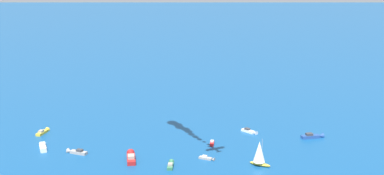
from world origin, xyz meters
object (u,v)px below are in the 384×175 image
motorboat_inshore (313,136)px  motorboat_outer_ring_f (212,143)px  motorboat_outer_ring_d (131,157)px  sailboat_outer_ring_e (259,153)px  motorboat_far_port (76,152)px  motorboat_trailing (43,132)px  motorboat_outer_ring_c (250,131)px  motorboat_ahead (171,165)px  motorboat_far_stbd (208,158)px  motorboat_near_centre (43,148)px

motorboat_inshore → motorboat_outer_ring_f: motorboat_inshore is taller
motorboat_inshore → motorboat_outer_ring_d: 71.62m
motorboat_outer_ring_f → sailboat_outer_ring_e: bearing=104.7°
motorboat_outer_ring_d → sailboat_outer_ring_e: sailboat_outer_ring_e is taller
motorboat_far_port → motorboat_trailing: size_ratio=0.94×
motorboat_outer_ring_c → motorboat_ahead: bearing=28.3°
motorboat_far_port → motorboat_trailing: motorboat_far_port is taller
motorboat_far_port → motorboat_ahead: bearing=139.3°
motorboat_ahead → motorboat_outer_ring_c: size_ratio=0.97×
motorboat_inshore → motorboat_ahead: motorboat_inshore is taller
sailboat_outer_ring_e → motorboat_outer_ring_f: sailboat_outer_ring_e is taller
motorboat_far_stbd → motorboat_trailing: 70.52m
motorboat_far_port → motorboat_trailing: 28.99m
motorboat_outer_ring_c → motorboat_far_stbd: bearing=37.4°
motorboat_near_centre → motorboat_outer_ring_d: motorboat_outer_ring_d is taller
motorboat_outer_ring_d → sailboat_outer_ring_e: 43.62m
motorboat_far_stbd → motorboat_outer_ring_d: 26.23m
sailboat_outer_ring_e → motorboat_far_port: bearing=-31.2°
motorboat_near_centre → motorboat_outer_ring_f: bearing=163.7°
motorboat_far_stbd → motorboat_ahead: size_ratio=0.72×
motorboat_inshore → motorboat_trailing: (96.90, -43.55, -0.10)m
motorboat_outer_ring_d → motorboat_outer_ring_f: motorboat_outer_ring_d is taller
motorboat_inshore → motorboat_ahead: size_ratio=1.28×
motorboat_near_centre → sailboat_outer_ring_e: 77.81m
motorboat_near_centre → sailboat_outer_ring_e: sailboat_outer_ring_e is taller
sailboat_outer_ring_e → motorboat_outer_ring_c: bearing=-112.6°
motorboat_inshore → motorboat_outer_ring_c: (19.96, -14.38, -0.13)m
motorboat_far_port → motorboat_ahead: 36.04m
motorboat_outer_ring_f → motorboat_far_stbd: bearing=61.1°
motorboat_far_stbd → sailboat_outer_ring_e: bearing=141.6°
motorboat_trailing → motorboat_outer_ring_d: size_ratio=0.66×
motorboat_inshore → motorboat_outer_ring_f: (39.63, -7.15, -0.27)m
motorboat_trailing → motorboat_ahead: size_ratio=1.03×
sailboat_outer_ring_e → motorboat_near_centre: bearing=-32.6°
motorboat_outer_ring_f → motorboat_outer_ring_d: bearing=7.3°
sailboat_outer_ring_e → motorboat_inshore: bearing=-152.3°
motorboat_outer_ring_d → motorboat_outer_ring_f: size_ratio=2.01×
motorboat_far_stbd → sailboat_outer_ring_e: sailboat_outer_ring_e is taller
motorboat_far_stbd → motorboat_outer_ring_d: bearing=-21.1°
motorboat_far_port → motorboat_outer_ring_c: size_ratio=0.95×
motorboat_inshore → motorboat_outer_ring_c: size_ratio=1.24×
motorboat_ahead → motorboat_outer_ring_d: size_ratio=0.64×
motorboat_ahead → motorboat_trailing: bearing=-54.9°
motorboat_far_stbd → sailboat_outer_ring_e: size_ratio=0.55×
motorboat_near_centre → motorboat_far_stbd: size_ratio=1.69×
motorboat_far_stbd → motorboat_outer_ring_f: (-7.47, -13.53, -0.01)m
motorboat_inshore → motorboat_outer_ring_f: 40.27m
motorboat_far_port → motorboat_outer_ring_c: 68.23m
motorboat_near_centre → motorboat_inshore: 101.68m
motorboat_outer_ring_d → motorboat_trailing: bearing=-58.0°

